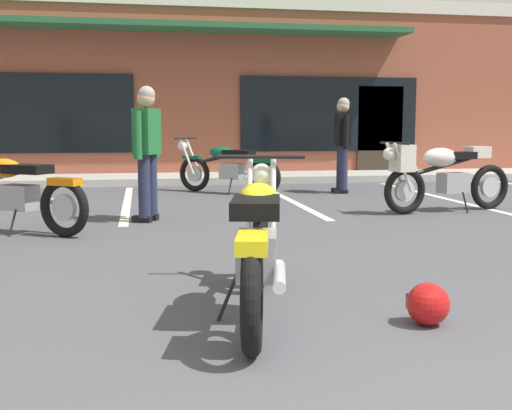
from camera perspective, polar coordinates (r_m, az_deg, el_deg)
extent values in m
plane|color=#47474C|center=(5.63, 0.82, -5.13)|extent=(80.00, 80.00, 0.00)
cube|color=#A8A59E|center=(13.71, -5.81, 2.41)|extent=(22.00, 1.80, 0.14)
cube|color=brown|center=(17.57, -6.90, 9.85)|extent=(16.40, 6.27, 4.08)
cube|color=black|center=(14.51, -19.25, 7.76)|extent=(4.20, 0.06, 1.70)
cube|color=black|center=(14.99, 6.63, 8.08)|extent=(4.20, 0.06, 1.70)
cube|color=#33281E|center=(15.39, 11.02, 6.48)|extent=(1.10, 0.06, 2.10)
cube|color=#235933|center=(14.12, -6.08, 15.58)|extent=(9.84, 0.90, 0.12)
cube|color=silver|center=(10.09, -11.46, 0.22)|extent=(0.12, 4.80, 0.01)
cube|color=silver|center=(10.36, 2.87, 0.53)|extent=(0.12, 4.80, 0.01)
cube|color=silver|center=(11.22, 15.73, 0.78)|extent=(0.12, 4.80, 0.01)
torus|color=black|center=(3.35, -0.32, -8.08)|extent=(0.24, 0.65, 0.64)
cylinder|color=#B7B7BC|center=(3.35, -0.32, -8.08)|extent=(0.12, 0.29, 0.29)
torus|color=black|center=(4.75, 0.42, -3.51)|extent=(0.24, 0.65, 0.64)
cylinder|color=#B7B7BC|center=(4.75, 0.42, -3.51)|extent=(0.12, 0.29, 0.29)
cylinder|color=silver|center=(4.80, -0.62, 0.47)|extent=(0.11, 0.33, 0.66)
cylinder|color=silver|center=(4.80, 1.53, 0.46)|extent=(0.11, 0.33, 0.66)
cylinder|color=black|center=(4.85, 0.49, 4.34)|extent=(0.65, 0.17, 0.03)
sphere|color=silver|center=(4.94, 0.51, 2.76)|extent=(0.20, 0.20, 0.17)
cube|color=yellow|center=(4.74, 0.44, 0.15)|extent=(0.21, 0.38, 0.06)
cube|color=#9E9EA3|center=(3.95, 0.07, -4.51)|extent=(0.32, 0.44, 0.28)
cylinder|color=silver|center=(3.59, 2.11, -6.35)|extent=(0.19, 0.55, 0.07)
cylinder|color=black|center=(4.11, 0.17, -0.67)|extent=(0.26, 0.93, 0.26)
ellipsoid|color=yellow|center=(4.12, 0.18, 0.47)|extent=(0.36, 0.52, 0.22)
cube|color=black|center=(3.76, 0.00, -0.17)|extent=(0.39, 0.57, 0.10)
cube|color=yellow|center=(3.26, -0.34, -3.42)|extent=(0.23, 0.39, 0.08)
cylinder|color=black|center=(3.95, -2.60, -8.39)|extent=(0.14, 0.05, 0.29)
torus|color=black|center=(10.85, 0.72, 2.52)|extent=(0.56, 0.49, 0.64)
cylinder|color=#B7B7BC|center=(10.85, 0.72, 2.52)|extent=(0.26, 0.23, 0.29)
torus|color=black|center=(11.61, -5.52, 2.79)|extent=(0.56, 0.49, 0.64)
cylinder|color=#B7B7BC|center=(11.61, -5.52, 2.79)|extent=(0.26, 0.23, 0.29)
cylinder|color=silver|center=(11.58, -6.20, 4.36)|extent=(0.28, 0.24, 0.66)
cylinder|color=silver|center=(11.73, -5.69, 4.40)|extent=(0.28, 0.24, 0.66)
cylinder|color=black|center=(11.69, -6.28, 5.95)|extent=(0.45, 0.53, 0.03)
sphere|color=silver|center=(11.74, -6.59, 5.27)|extent=(0.24, 0.24, 0.17)
cube|color=#0F4C2D|center=(11.62, -5.70, 4.28)|extent=(0.37, 0.34, 0.06)
cube|color=#9E9EA3|center=(11.17, -2.16, 3.06)|extent=(0.46, 0.44, 0.28)
cylinder|color=silver|center=(11.10, -0.15, 2.83)|extent=(0.47, 0.41, 0.07)
cylinder|color=black|center=(11.26, -3.03, 4.31)|extent=(0.76, 0.65, 0.26)
ellipsoid|color=#0F4C2D|center=(11.27, -3.12, 4.72)|extent=(0.54, 0.51, 0.22)
cube|color=black|center=(11.08, -1.55, 4.69)|extent=(0.58, 0.55, 0.10)
cube|color=#0F4C2D|center=(10.82, 0.81, 3.99)|extent=(0.38, 0.35, 0.08)
cylinder|color=black|center=(11.00, -2.34, 1.64)|extent=(0.10, 0.12, 0.29)
torus|color=black|center=(7.13, -16.77, -0.22)|extent=(0.58, 0.45, 0.64)
cylinder|color=#B7B7BC|center=(7.13, -16.77, -0.22)|extent=(0.27, 0.21, 0.29)
cube|color=#9E9EA3|center=(7.56, -20.42, 0.65)|extent=(0.47, 0.43, 0.28)
cylinder|color=silver|center=(7.41, -17.63, 0.32)|extent=(0.49, 0.37, 0.07)
cylinder|color=black|center=(7.68, -21.55, 2.49)|extent=(0.80, 0.59, 0.26)
ellipsoid|color=orange|center=(7.69, -21.68, 3.09)|extent=(0.54, 0.49, 0.22)
cube|color=black|center=(7.44, -19.77, 3.05)|extent=(0.59, 0.53, 0.10)
cube|color=orange|center=(7.09, -16.73, 2.01)|extent=(0.39, 0.34, 0.08)
cylinder|color=black|center=(7.42, -20.94, -1.52)|extent=(0.10, 0.12, 0.29)
torus|color=black|center=(9.70, 20.16, 1.53)|extent=(0.65, 0.23, 0.64)
cylinder|color=#B7B7BC|center=(9.70, 20.16, 1.53)|extent=(0.29, 0.12, 0.29)
torus|color=black|center=(8.81, 13.16, 1.25)|extent=(0.65, 0.23, 0.64)
cylinder|color=#B7B7BC|center=(8.81, 13.16, 1.25)|extent=(0.29, 0.12, 0.29)
cylinder|color=silver|center=(8.65, 13.02, 3.27)|extent=(0.33, 0.11, 0.66)
cylinder|color=silver|center=(8.80, 12.35, 3.35)|extent=(0.33, 0.11, 0.66)
cylinder|color=black|center=(8.66, 12.30, 5.42)|extent=(0.16, 0.65, 0.03)
sphere|color=silver|center=(8.62, 11.83, 4.49)|extent=(0.20, 0.20, 0.17)
cube|color=beige|center=(8.76, 13.00, 3.19)|extent=(0.38, 0.21, 0.06)
cube|color=#9E9EA3|center=(9.28, 17.23, 1.90)|extent=(0.44, 0.31, 0.28)
cylinder|color=silver|center=(9.62, 18.42, 1.80)|extent=(0.55, 0.18, 0.07)
cylinder|color=black|center=(9.14, 16.31, 3.37)|extent=(0.93, 0.25, 0.26)
ellipsoid|color=beige|center=(9.10, 16.14, 4.12)|extent=(0.57, 0.40, 0.26)
cube|color=beige|center=(8.74, 12.97, 4.11)|extent=(0.29, 0.32, 0.36)
cube|color=black|center=(9.32, 17.80, 4.25)|extent=(0.44, 0.31, 0.10)
cube|color=beige|center=(9.51, 19.21, 4.48)|extent=(0.35, 0.26, 0.16)
cylinder|color=black|center=(9.21, 18.22, 0.20)|extent=(0.05, 0.14, 0.29)
cube|color=black|center=(11.31, 7.58, 1.22)|extent=(0.25, 0.12, 0.08)
cube|color=black|center=(11.51, 7.36, 1.33)|extent=(0.25, 0.12, 0.08)
cylinder|color=#232842|center=(11.29, 7.82, 3.35)|extent=(0.16, 0.16, 0.80)
cylinder|color=#232842|center=(11.48, 7.58, 3.41)|extent=(0.16, 0.16, 0.80)
cube|color=black|center=(11.36, 7.76, 6.70)|extent=(0.25, 0.40, 0.56)
cylinder|color=black|center=(11.12, 8.05, 6.48)|extent=(0.11, 0.11, 0.58)
cylinder|color=black|center=(11.60, 7.47, 6.52)|extent=(0.11, 0.11, 0.58)
sphere|color=tan|center=(11.36, 7.79, 8.72)|extent=(0.24, 0.24, 0.22)
sphere|color=gray|center=(11.37, 7.84, 8.97)|extent=(0.23, 0.23, 0.21)
cube|color=black|center=(8.03, -10.16, -1.25)|extent=(0.26, 0.20, 0.08)
cube|color=black|center=(8.21, -9.55, -1.05)|extent=(0.26, 0.20, 0.08)
cylinder|color=#232842|center=(7.96, -9.97, 1.73)|extent=(0.20, 0.20, 0.80)
cylinder|color=#232842|center=(8.14, -9.36, 1.86)|extent=(0.20, 0.20, 0.80)
cube|color=#1E6633|center=(8.02, -9.76, 6.50)|extent=(0.36, 0.44, 0.56)
cylinder|color=#1E6633|center=(7.79, -10.55, 6.17)|extent=(0.13, 0.13, 0.58)
cylinder|color=#1E6633|center=(8.24, -9.00, 6.25)|extent=(0.13, 0.13, 0.58)
sphere|color=tan|center=(8.02, -9.82, 9.35)|extent=(0.29, 0.29, 0.22)
sphere|color=gray|center=(8.02, -9.76, 9.71)|extent=(0.28, 0.28, 0.21)
sphere|color=#B71414|center=(4.01, 15.14, -8.55)|extent=(0.26, 0.26, 0.26)
cube|color=black|center=(4.10, 14.51, -8.27)|extent=(0.18, 0.03, 0.09)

